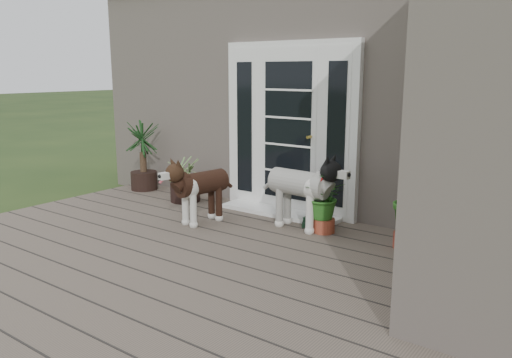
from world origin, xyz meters
The scene contains 14 objects.
deck centered at (0.00, 0.40, 0.06)m, with size 6.20×4.60×0.12m, color #6B5B4C.
house_main centered at (0.00, 4.65, 1.55)m, with size 7.40×4.00×3.10m, color #665E54.
door_unit centered at (-0.20, 2.60, 1.19)m, with size 1.90×0.14×2.15m, color white.
door_step centered at (-0.20, 2.40, 0.14)m, with size 1.60×0.40×0.05m, color white.
brindle_dog centered at (-0.74, 1.54, 0.48)m, with size 0.37×0.85×0.71m, color #331C12, non-canonical shape.
white_dog centered at (0.31, 2.03, 0.51)m, with size 0.40×0.93×0.78m, color silver, non-canonical shape.
spider_plant centered at (-1.63, 2.17, 0.48)m, with size 0.68×0.68×0.73m, color #A1B871, non-canonical shape.
yucca centered at (-2.65, 2.31, 0.67)m, with size 0.75×0.75×1.09m, color black, non-canonical shape.
herb_a centered at (0.62, 2.07, 0.43)m, with size 0.49×0.49×0.62m, color #265618.
herb_b centered at (1.55, 2.11, 0.46)m, with size 0.45×0.45×0.68m, color #224C15.
herb_c centered at (2.21, 2.33, 0.40)m, with size 0.36×0.36×0.56m, color #1C5D1A.
sapling centered at (2.08, 1.75, 0.95)m, with size 0.49×0.49×1.66m, color #225518, non-canonical shape.
clog_left centered at (0.33, 2.18, 0.16)m, with size 0.12×0.26×0.08m, color black, non-canonical shape.
clog_right centered at (0.33, 2.33, 0.16)m, with size 0.13×0.28×0.08m, color #173A1F, non-canonical shape.
Camera 1 is at (3.26, -2.82, 1.91)m, focal length 35.75 mm.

